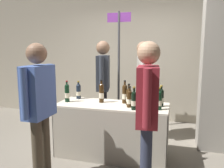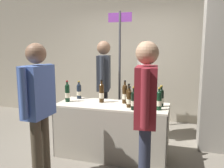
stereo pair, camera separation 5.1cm
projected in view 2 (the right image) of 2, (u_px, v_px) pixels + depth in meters
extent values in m
plane|color=gray|center=(112.00, 155.00, 3.44)|extent=(12.00, 12.00, 0.00)
cube|color=#B2A893|center=(137.00, 53.00, 5.04)|extent=(7.84, 0.12, 3.01)
cube|color=gray|center=(218.00, 59.00, 3.48)|extent=(0.47, 0.47, 2.88)
cube|color=beige|center=(112.00, 105.00, 3.32)|extent=(1.63, 0.63, 0.02)
cube|color=#ABA392|center=(106.00, 138.00, 3.09)|extent=(1.63, 0.01, 0.77)
cube|color=#ABA392|center=(117.00, 124.00, 3.67)|extent=(1.63, 0.01, 0.77)
cube|color=#ABA392|center=(64.00, 126.00, 3.61)|extent=(0.01, 0.63, 0.77)
cube|color=#ABA392|center=(167.00, 137.00, 3.15)|extent=(0.01, 0.63, 0.77)
cylinder|color=#38230F|center=(102.00, 94.00, 3.41)|extent=(0.07, 0.07, 0.26)
sphere|color=#38230F|center=(101.00, 86.00, 3.39)|extent=(0.07, 0.07, 0.07)
cylinder|color=#38230F|center=(101.00, 83.00, 3.38)|extent=(0.03, 0.03, 0.07)
cylinder|color=black|center=(101.00, 80.00, 3.37)|extent=(0.04, 0.04, 0.02)
cylinder|color=beige|center=(102.00, 95.00, 3.41)|extent=(0.07, 0.07, 0.08)
cylinder|color=#38230F|center=(129.00, 100.00, 3.13)|extent=(0.07, 0.07, 0.20)
sphere|color=#38230F|center=(129.00, 93.00, 3.11)|extent=(0.07, 0.07, 0.07)
cylinder|color=#38230F|center=(129.00, 90.00, 3.10)|extent=(0.03, 0.03, 0.08)
cylinder|color=black|center=(129.00, 87.00, 3.10)|extent=(0.03, 0.03, 0.02)
cylinder|color=beige|center=(129.00, 101.00, 3.13)|extent=(0.08, 0.08, 0.06)
cylinder|color=#192333|center=(79.00, 92.00, 3.67)|extent=(0.07, 0.07, 0.21)
sphere|color=#192333|center=(79.00, 86.00, 3.66)|extent=(0.07, 0.07, 0.07)
cylinder|color=#192333|center=(79.00, 84.00, 3.65)|extent=(0.03, 0.03, 0.07)
cylinder|color=#B7932D|center=(79.00, 81.00, 3.64)|extent=(0.03, 0.03, 0.02)
cylinder|color=beige|center=(79.00, 93.00, 3.67)|extent=(0.07, 0.07, 0.07)
cylinder|color=#38230F|center=(129.00, 98.00, 3.25)|extent=(0.08, 0.08, 0.20)
sphere|color=#38230F|center=(129.00, 91.00, 3.23)|extent=(0.07, 0.07, 0.07)
cylinder|color=#38230F|center=(129.00, 88.00, 3.23)|extent=(0.03, 0.03, 0.09)
cylinder|color=black|center=(129.00, 84.00, 3.22)|extent=(0.03, 0.03, 0.02)
cylinder|color=beige|center=(129.00, 99.00, 3.25)|extent=(0.08, 0.08, 0.07)
cylinder|color=black|center=(159.00, 102.00, 2.99)|extent=(0.07, 0.07, 0.22)
sphere|color=black|center=(159.00, 94.00, 2.97)|extent=(0.07, 0.07, 0.07)
cylinder|color=black|center=(159.00, 91.00, 2.97)|extent=(0.03, 0.03, 0.07)
cylinder|color=#B7932D|center=(159.00, 88.00, 2.96)|extent=(0.03, 0.03, 0.02)
cylinder|color=beige|center=(159.00, 103.00, 2.99)|extent=(0.07, 0.07, 0.07)
cylinder|color=#38230F|center=(125.00, 95.00, 3.36)|extent=(0.08, 0.08, 0.24)
sphere|color=#38230F|center=(125.00, 87.00, 3.34)|extent=(0.07, 0.07, 0.07)
cylinder|color=#38230F|center=(125.00, 84.00, 3.34)|extent=(0.03, 0.03, 0.08)
cylinder|color=black|center=(125.00, 81.00, 3.33)|extent=(0.03, 0.03, 0.02)
cylinder|color=beige|center=(125.00, 96.00, 3.36)|extent=(0.08, 0.08, 0.08)
cylinder|color=black|center=(134.00, 102.00, 3.00)|extent=(0.07, 0.07, 0.21)
sphere|color=black|center=(134.00, 94.00, 2.98)|extent=(0.07, 0.07, 0.07)
cylinder|color=black|center=(134.00, 91.00, 2.97)|extent=(0.03, 0.03, 0.08)
cylinder|color=#B7932D|center=(134.00, 87.00, 2.97)|extent=(0.03, 0.03, 0.02)
cylinder|color=beige|center=(134.00, 103.00, 3.00)|extent=(0.07, 0.07, 0.07)
cylinder|color=black|center=(67.00, 94.00, 3.46)|extent=(0.07, 0.07, 0.24)
sphere|color=black|center=(67.00, 86.00, 3.44)|extent=(0.07, 0.07, 0.07)
cylinder|color=black|center=(67.00, 84.00, 3.43)|extent=(0.03, 0.03, 0.07)
cylinder|color=maroon|center=(67.00, 81.00, 3.42)|extent=(0.03, 0.03, 0.02)
cylinder|color=beige|center=(67.00, 95.00, 3.46)|extent=(0.07, 0.07, 0.08)
cylinder|color=black|center=(161.00, 99.00, 3.16)|extent=(0.07, 0.07, 0.21)
sphere|color=black|center=(161.00, 92.00, 3.14)|extent=(0.07, 0.07, 0.07)
cylinder|color=black|center=(161.00, 89.00, 3.14)|extent=(0.03, 0.03, 0.07)
cylinder|color=#B7932D|center=(161.00, 86.00, 3.13)|extent=(0.03, 0.03, 0.02)
cylinder|color=beige|center=(161.00, 100.00, 3.16)|extent=(0.08, 0.08, 0.07)
cylinder|color=silver|center=(152.00, 105.00, 3.24)|extent=(0.07, 0.07, 0.00)
cylinder|color=silver|center=(152.00, 103.00, 3.24)|extent=(0.01, 0.01, 0.07)
cone|color=silver|center=(152.00, 98.00, 3.23)|extent=(0.07, 0.07, 0.07)
cylinder|color=#590C19|center=(152.00, 99.00, 3.23)|extent=(0.04, 0.04, 0.02)
cylinder|color=black|center=(105.00, 111.00, 4.24)|extent=(0.12, 0.12, 0.87)
cylinder|color=black|center=(104.00, 114.00, 4.07)|extent=(0.12, 0.12, 0.87)
cube|color=#2D333D|center=(104.00, 73.00, 4.04)|extent=(0.30, 0.48, 0.61)
sphere|color=#8C664C|center=(104.00, 48.00, 3.97)|extent=(0.24, 0.24, 0.24)
cylinder|color=#2D333D|center=(105.00, 70.00, 4.30)|extent=(0.08, 0.08, 0.56)
cylinder|color=#2D333D|center=(102.00, 73.00, 3.77)|extent=(0.08, 0.08, 0.56)
cylinder|color=black|center=(143.00, 114.00, 4.07)|extent=(0.12, 0.12, 0.86)
cylinder|color=black|center=(143.00, 117.00, 3.92)|extent=(0.12, 0.12, 0.86)
cube|color=beige|center=(144.00, 74.00, 3.89)|extent=(0.26, 0.42, 0.61)
sphere|color=#8C664C|center=(144.00, 48.00, 3.82)|extent=(0.24, 0.24, 0.24)
cylinder|color=beige|center=(144.00, 71.00, 4.12)|extent=(0.08, 0.08, 0.56)
cylinder|color=beige|center=(144.00, 74.00, 3.65)|extent=(0.08, 0.08, 0.56)
cylinder|color=#4C4233|center=(37.00, 153.00, 2.58)|extent=(0.12, 0.12, 0.83)
cylinder|color=#4C4233|center=(45.00, 148.00, 2.73)|extent=(0.12, 0.12, 0.83)
cube|color=#4C6BB7|center=(38.00, 91.00, 2.54)|extent=(0.22, 0.40, 0.59)
sphere|color=#8C664C|center=(36.00, 53.00, 2.48)|extent=(0.23, 0.23, 0.23)
cylinder|color=#4C6BB7|center=(23.00, 93.00, 2.31)|extent=(0.08, 0.08, 0.54)
cylinder|color=#4C6BB7|center=(50.00, 86.00, 2.77)|extent=(0.08, 0.08, 0.54)
cylinder|color=#2D3347|center=(144.00, 165.00, 2.31)|extent=(0.12, 0.12, 0.84)
cylinder|color=#2D3347|center=(145.00, 158.00, 2.47)|extent=(0.12, 0.12, 0.84)
cube|color=maroon|center=(146.00, 96.00, 2.28)|extent=(0.25, 0.44, 0.59)
sphere|color=tan|center=(147.00, 53.00, 2.21)|extent=(0.23, 0.23, 0.23)
cylinder|color=maroon|center=(145.00, 99.00, 2.03)|extent=(0.08, 0.08, 0.54)
cylinder|color=maroon|center=(147.00, 89.00, 2.53)|extent=(0.08, 0.08, 0.54)
cylinder|color=#47474C|center=(120.00, 72.00, 4.36)|extent=(0.04, 0.04, 2.29)
cube|color=#7A3393|center=(120.00, 17.00, 4.20)|extent=(0.45, 0.02, 0.17)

